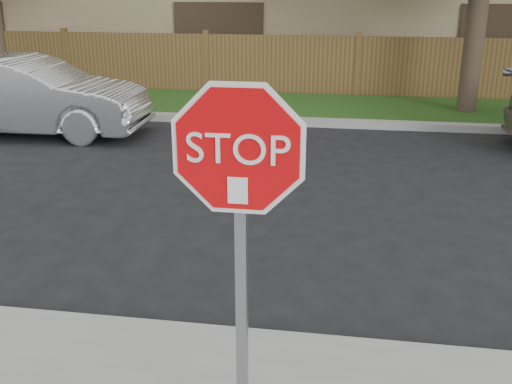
# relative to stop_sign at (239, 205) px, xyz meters

# --- Properties ---
(ground) EXTENTS (90.00, 90.00, 0.00)m
(ground) POSITION_rel_stop_sign_xyz_m (0.71, 1.48, -1.83)
(ground) COLOR black
(ground) RESTS_ON ground
(far_curb) EXTENTS (70.00, 0.30, 0.15)m
(far_curb) POSITION_rel_stop_sign_xyz_m (0.71, 9.63, -1.75)
(far_curb) COLOR gray
(far_curb) RESTS_ON ground
(grass_strip) EXTENTS (70.00, 3.00, 0.12)m
(grass_strip) POSITION_rel_stop_sign_xyz_m (0.71, 11.28, -1.77)
(grass_strip) COLOR #1E4714
(grass_strip) RESTS_ON ground
(fence) EXTENTS (70.00, 0.12, 1.60)m
(fence) POSITION_rel_stop_sign_xyz_m (0.71, 12.88, -1.03)
(fence) COLOR #533B1D
(fence) RESTS_ON ground
(stop_sign) EXTENTS (1.01, 0.13, 2.55)m
(stop_sign) POSITION_rel_stop_sign_xyz_m (0.00, 0.00, 0.00)
(stop_sign) COLOR gray
(stop_sign) RESTS_ON sidewalk_near
(sedan_left) EXTENTS (4.75, 1.79, 1.55)m
(sedan_left) POSITION_rel_stop_sign_xyz_m (-5.78, 8.01, -1.05)
(sedan_left) COLOR silver
(sedan_left) RESTS_ON ground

